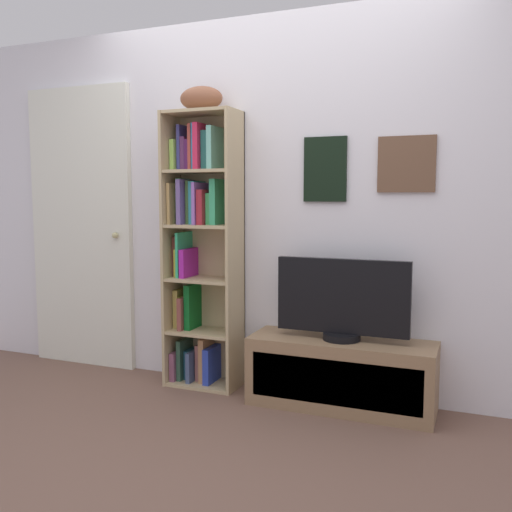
{
  "coord_description": "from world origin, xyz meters",
  "views": [
    {
      "loc": [
        1.24,
        -2.26,
        1.25
      ],
      "look_at": [
        -0.01,
        0.85,
        0.89
      ],
      "focal_mm": 39.33,
      "sensor_mm": 36.0,
      "label": 1
    }
  ],
  "objects_px": {
    "tv_stand": "(341,374)",
    "door": "(81,229)",
    "television": "(342,300)",
    "football": "(201,98)",
    "bookshelf": "(200,248)"
  },
  "relations": [
    {
      "from": "door",
      "to": "television",
      "type": "bearing_deg",
      "value": -4.6
    },
    {
      "from": "tv_stand",
      "to": "television",
      "type": "height_order",
      "value": "television"
    },
    {
      "from": "football",
      "to": "television",
      "type": "distance_m",
      "value": 1.53
    },
    {
      "from": "television",
      "to": "door",
      "type": "relative_size",
      "value": 0.38
    },
    {
      "from": "television",
      "to": "tv_stand",
      "type": "bearing_deg",
      "value": -90.0
    },
    {
      "from": "football",
      "to": "television",
      "type": "height_order",
      "value": "football"
    },
    {
      "from": "bookshelf",
      "to": "football",
      "type": "height_order",
      "value": "football"
    },
    {
      "from": "bookshelf",
      "to": "door",
      "type": "relative_size",
      "value": 0.88
    },
    {
      "from": "football",
      "to": "door",
      "type": "distance_m",
      "value": 1.36
    },
    {
      "from": "bookshelf",
      "to": "door",
      "type": "xyz_separation_m",
      "value": [
        -1.02,
        0.08,
        0.1
      ]
    },
    {
      "from": "bookshelf",
      "to": "door",
      "type": "distance_m",
      "value": 1.03
    },
    {
      "from": "bookshelf",
      "to": "television",
      "type": "relative_size",
      "value": 2.29
    },
    {
      "from": "television",
      "to": "football",
      "type": "bearing_deg",
      "value": 176.82
    },
    {
      "from": "bookshelf",
      "to": "football",
      "type": "xyz_separation_m",
      "value": [
        0.04,
        -0.03,
        0.95
      ]
    },
    {
      "from": "tv_stand",
      "to": "door",
      "type": "xyz_separation_m",
      "value": [
        -1.99,
        0.16,
        0.81
      ]
    }
  ]
}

